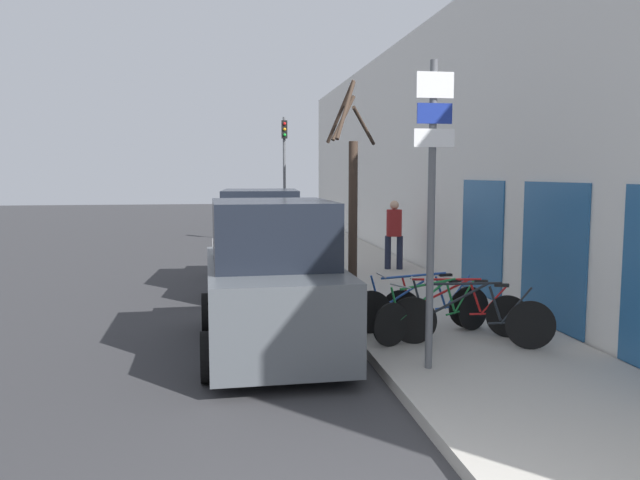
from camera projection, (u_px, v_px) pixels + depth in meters
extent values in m
plane|color=#333335|center=(265.00, 284.00, 14.78)|extent=(80.00, 80.00, 0.00)
cube|color=#ADA89E|center=(348.00, 262.00, 17.93)|extent=(3.20, 32.00, 0.15)
cube|color=silver|center=(409.00, 151.00, 17.86)|extent=(0.20, 32.00, 6.50)
cube|color=#26598C|center=(552.00, 255.00, 9.99)|extent=(0.03, 1.95, 2.33)
cube|color=#26598C|center=(481.00, 238.00, 12.69)|extent=(0.03, 1.95, 2.33)
cylinder|color=#595B60|center=(431.00, 218.00, 7.75)|extent=(0.09, 0.09, 3.84)
cube|color=white|center=(435.00, 85.00, 7.52)|extent=(0.47, 0.02, 0.31)
cube|color=navy|center=(435.00, 113.00, 7.56)|extent=(0.44, 0.02, 0.25)
cube|color=white|center=(434.00, 138.00, 7.59)|extent=(0.51, 0.02, 0.22)
cylinder|color=black|center=(413.00, 320.00, 9.04)|extent=(0.67, 0.26, 0.69)
cylinder|color=black|center=(530.00, 325.00, 8.76)|extent=(0.67, 0.26, 0.69)
cylinder|color=black|center=(457.00, 300.00, 8.90)|extent=(0.88, 0.34, 0.57)
cylinder|color=black|center=(463.00, 284.00, 8.86)|extent=(1.02, 0.39, 0.09)
cylinder|color=black|center=(495.00, 303.00, 8.81)|extent=(0.20, 0.10, 0.50)
cylinder|color=black|center=(509.00, 323.00, 8.80)|extent=(0.55, 0.22, 0.08)
cylinder|color=black|center=(516.00, 306.00, 8.76)|extent=(0.42, 0.17, 0.55)
cylinder|color=black|center=(419.00, 301.00, 9.00)|extent=(0.19, 0.09, 0.60)
cube|color=black|center=(502.00, 285.00, 8.77)|extent=(0.22, 0.14, 0.04)
cylinder|color=#99999E|center=(425.00, 281.00, 8.95)|extent=(0.17, 0.42, 0.02)
cylinder|color=black|center=(391.00, 325.00, 8.91)|extent=(0.59, 0.30, 0.64)
cylinder|color=black|center=(473.00, 310.00, 9.83)|extent=(0.59, 0.30, 0.64)
cylinder|color=#197233|center=(424.00, 299.00, 9.22)|extent=(0.88, 0.42, 0.52)
cylinder|color=#197233|center=(429.00, 284.00, 9.24)|extent=(1.01, 0.49, 0.08)
cylinder|color=#197233|center=(451.00, 297.00, 9.53)|extent=(0.20, 0.12, 0.46)
cylinder|color=#197233|center=(460.00, 311.00, 9.67)|extent=(0.55, 0.27, 0.08)
cylinder|color=#197233|center=(464.00, 296.00, 9.69)|extent=(0.42, 0.21, 0.51)
cylinder|color=#197233|center=(396.00, 305.00, 8.92)|extent=(0.20, 0.11, 0.55)
cube|color=black|center=(455.00, 281.00, 9.55)|extent=(0.22, 0.16, 0.04)
cylinder|color=#99999E|center=(400.00, 286.00, 8.94)|extent=(0.20, 0.41, 0.02)
cylinder|color=black|center=(401.00, 310.00, 9.82)|extent=(0.60, 0.30, 0.64)
cylinder|color=black|center=(508.00, 316.00, 9.40)|extent=(0.60, 0.30, 0.64)
cylinder|color=red|center=(441.00, 294.00, 9.63)|extent=(0.84, 0.41, 0.53)
cylinder|color=red|center=(446.00, 279.00, 9.59)|extent=(0.97, 0.47, 0.08)
cylinder|color=red|center=(475.00, 297.00, 9.50)|extent=(0.19, 0.11, 0.46)
cylinder|color=red|center=(489.00, 314.00, 9.47)|extent=(0.53, 0.26, 0.08)
cylinder|color=red|center=(494.00, 299.00, 9.42)|extent=(0.40, 0.20, 0.52)
cylinder|color=red|center=(407.00, 293.00, 9.77)|extent=(0.19, 0.11, 0.56)
cube|color=black|center=(481.00, 281.00, 9.45)|extent=(0.22, 0.16, 0.04)
cylinder|color=#99999E|center=(412.00, 276.00, 9.72)|extent=(0.20, 0.41, 0.02)
cylinder|color=black|center=(371.00, 312.00, 9.63)|extent=(0.67, 0.07, 0.67)
cylinder|color=black|center=(469.00, 307.00, 9.97)|extent=(0.67, 0.07, 0.67)
cylinder|color=#1E4799|center=(409.00, 291.00, 9.72)|extent=(0.92, 0.09, 0.55)
cylinder|color=#1E4799|center=(414.00, 276.00, 9.71)|extent=(1.06, 0.09, 0.09)
cylinder|color=#1E4799|center=(440.00, 291.00, 9.83)|extent=(0.20, 0.05, 0.48)
cylinder|color=#1E4799|center=(452.00, 307.00, 9.90)|extent=(0.57, 0.06, 0.08)
cylinder|color=#1E4799|center=(457.00, 292.00, 9.90)|extent=(0.43, 0.05, 0.54)
cylinder|color=#1E4799|center=(376.00, 294.00, 9.61)|extent=(0.20, 0.04, 0.58)
cube|color=black|center=(446.00, 275.00, 9.82)|extent=(0.20, 0.09, 0.04)
cylinder|color=#99999E|center=(381.00, 275.00, 9.60)|extent=(0.05, 0.44, 0.02)
cube|color=#51565B|center=(271.00, 300.00, 9.19)|extent=(1.93, 4.16, 1.15)
cube|color=black|center=(272.00, 232.00, 8.92)|extent=(1.70, 2.18, 0.90)
cylinder|color=black|center=(208.00, 313.00, 10.33)|extent=(0.23, 0.65, 0.65)
cylinder|color=black|center=(317.00, 308.00, 10.65)|extent=(0.23, 0.65, 0.65)
cylinder|color=black|center=(209.00, 357.00, 7.82)|extent=(0.23, 0.65, 0.65)
cylinder|color=black|center=(351.00, 350.00, 8.15)|extent=(0.23, 0.65, 0.65)
cube|color=silver|center=(261.00, 253.00, 14.40)|extent=(2.14, 4.66, 1.19)
cube|color=black|center=(260.00, 209.00, 14.11)|extent=(1.81, 2.47, 0.88)
cylinder|color=black|center=(225.00, 264.00, 15.76)|extent=(0.26, 0.69, 0.67)
cylinder|color=black|center=(297.00, 263.00, 15.92)|extent=(0.26, 0.69, 0.67)
cylinder|color=black|center=(217.00, 284.00, 12.96)|extent=(0.26, 0.69, 0.67)
cylinder|color=black|center=(305.00, 282.00, 13.13)|extent=(0.26, 0.69, 0.67)
cylinder|color=#1E2338|center=(400.00, 253.00, 16.11)|extent=(0.16, 0.16, 0.86)
cylinder|color=#1E2338|center=(388.00, 252.00, 16.15)|extent=(0.16, 0.16, 0.86)
cylinder|color=maroon|center=(394.00, 223.00, 16.05)|extent=(0.39, 0.39, 0.68)
sphere|color=tan|center=(394.00, 205.00, 16.00)|extent=(0.23, 0.23, 0.23)
cylinder|color=#3D2D23|center=(353.00, 227.00, 11.12)|extent=(0.16, 0.16, 3.03)
cylinder|color=#3D2D23|center=(364.00, 126.00, 11.37)|extent=(0.64, 0.88, 0.65)
cylinder|color=#3D2D23|center=(343.00, 118.00, 10.72)|extent=(0.51, 0.42, 0.81)
cylinder|color=#3D2D23|center=(340.00, 112.00, 11.11)|extent=(0.46, 0.57, 1.08)
cylinder|color=#3D2D23|center=(346.00, 110.00, 10.54)|extent=(0.50, 0.74, 1.06)
cylinder|color=#595B60|center=(284.00, 180.00, 22.75)|extent=(0.10, 0.10, 4.50)
cube|color=black|center=(284.00, 129.00, 22.46)|extent=(0.20, 0.16, 0.64)
sphere|color=red|center=(285.00, 124.00, 22.35)|extent=(0.11, 0.11, 0.11)
sphere|color=orange|center=(285.00, 129.00, 22.38)|extent=(0.11, 0.11, 0.11)
sphere|color=green|center=(285.00, 135.00, 22.40)|extent=(0.11, 0.11, 0.11)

